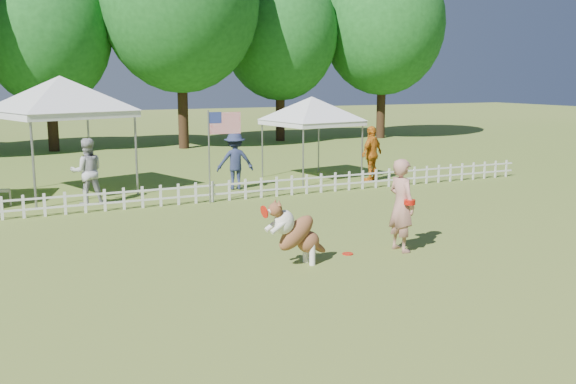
# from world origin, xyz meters

# --- Properties ---
(ground) EXTENTS (120.00, 120.00, 0.00)m
(ground) POSITION_xyz_m (0.00, 0.00, 0.00)
(ground) COLOR #466B21
(ground) RESTS_ON ground
(picket_fence) EXTENTS (22.00, 0.08, 0.60)m
(picket_fence) POSITION_xyz_m (0.00, 7.00, 0.30)
(picket_fence) COLOR silver
(picket_fence) RESTS_ON ground
(handler) EXTENTS (0.50, 0.72, 1.90)m
(handler) POSITION_xyz_m (1.54, 0.40, 0.95)
(handler) COLOR #AB7567
(handler) RESTS_ON ground
(dog) EXTENTS (1.28, 0.54, 1.28)m
(dog) POSITION_xyz_m (-0.85, 0.34, 0.64)
(dog) COLOR brown
(dog) RESTS_ON ground
(frisbee_on_turf) EXTENTS (0.29, 0.29, 0.02)m
(frisbee_on_turf) POSITION_xyz_m (0.42, 0.62, 0.01)
(frisbee_on_turf) COLOR red
(frisbee_on_turf) RESTS_ON ground
(canopy_tent_left) EXTENTS (4.22, 4.22, 3.47)m
(canopy_tent_left) POSITION_xyz_m (-3.87, 10.10, 1.74)
(canopy_tent_left) COLOR white
(canopy_tent_left) RESTS_ON ground
(canopy_tent_right) EXTENTS (3.08, 3.08, 2.79)m
(canopy_tent_right) POSITION_xyz_m (4.26, 9.60, 1.40)
(canopy_tent_right) COLOR white
(canopy_tent_right) RESTS_ON ground
(flag_pole) EXTENTS (1.00, 0.14, 2.61)m
(flag_pole) POSITION_xyz_m (-0.37, 6.90, 1.30)
(flag_pole) COLOR gray
(flag_pole) RESTS_ON ground
(spectator_a) EXTENTS (0.93, 0.74, 1.85)m
(spectator_a) POSITION_xyz_m (-3.49, 8.18, 0.93)
(spectator_a) COLOR #A8A8AD
(spectator_a) RESTS_ON ground
(spectator_b) EXTENTS (1.27, 0.87, 1.80)m
(spectator_b) POSITION_xyz_m (1.09, 8.74, 0.90)
(spectator_b) COLOR #222A4A
(spectator_b) RESTS_ON ground
(spectator_c) EXTENTS (1.20, 0.89, 1.89)m
(spectator_c) POSITION_xyz_m (5.86, 8.23, 0.94)
(spectator_c) COLOR #C16816
(spectator_c) RESTS_ON ground
(tree_center_left) EXTENTS (6.00, 6.00, 9.80)m
(tree_center_left) POSITION_xyz_m (-3.00, 22.50, 4.90)
(tree_center_left) COLOR #164F19
(tree_center_left) RESTS_ON ground
(tree_center_right) EXTENTS (7.60, 7.60, 12.60)m
(tree_center_right) POSITION_xyz_m (3.00, 21.00, 6.30)
(tree_center_right) COLOR #164F19
(tree_center_right) RESTS_ON ground
(tree_right) EXTENTS (6.20, 6.20, 10.40)m
(tree_right) POSITION_xyz_m (9.00, 22.50, 5.20)
(tree_right) COLOR #164F19
(tree_right) RESTS_ON ground
(tree_far_right) EXTENTS (7.00, 7.00, 11.40)m
(tree_far_right) POSITION_xyz_m (15.00, 21.50, 5.70)
(tree_far_right) COLOR #164F19
(tree_far_right) RESTS_ON ground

